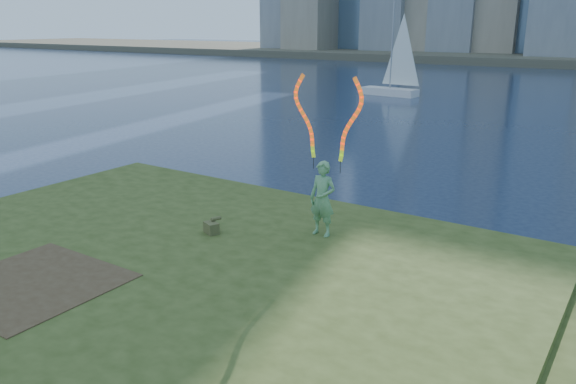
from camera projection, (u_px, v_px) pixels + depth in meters
The scene contains 6 objects.
ground at pixel (219, 287), 13.01m from camera, with size 320.00×320.00×0.00m, color #1B2944.
grassy_knoll at pixel (143, 315), 11.08m from camera, with size 20.00×18.00×0.80m.
dirt_patch at pixel (32, 283), 11.40m from camera, with size 3.20×3.00×0.02m, color #47331E.
woman_with_ribbons at pixel (324, 181), 13.64m from camera, with size 2.15×0.45×4.23m.
canvas_bag at pixel (212, 227), 14.09m from camera, with size 0.47×0.53×0.38m.
sailboat at pixel (393, 80), 47.20m from camera, with size 5.11×1.98×7.69m.
Camera 1 is at (7.89, -8.95, 5.86)m, focal length 35.00 mm.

